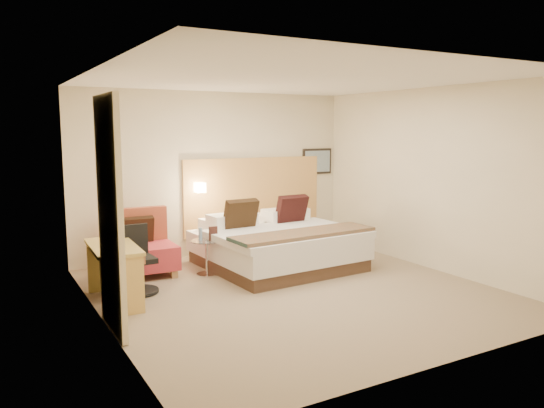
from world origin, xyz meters
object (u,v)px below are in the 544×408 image
bed (277,244)px  desk (115,257)px  desk_chair (137,265)px  lounge_chair (141,249)px  side_table (207,256)px

bed → desk: size_ratio=1.94×
desk_chair → lounge_chair: bearing=71.1°
bed → desk_chair: bearing=-173.1°
side_table → desk_chair: size_ratio=0.59×
desk → side_table: bearing=22.7°
desk_chair → desk: bearing=-142.1°
lounge_chair → side_table: lounge_chair is taller
lounge_chair → side_table: 0.95m
side_table → desk_chair: (-1.10, -0.34, 0.07)m
bed → side_table: bearing=176.3°
desk → desk_chair: 0.47m
side_table → desk: bearing=-157.3°
desk_chair → side_table: bearing=17.2°
bed → desk_chair: (-2.21, -0.27, 0.01)m
lounge_chair → side_table: bearing=-30.9°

